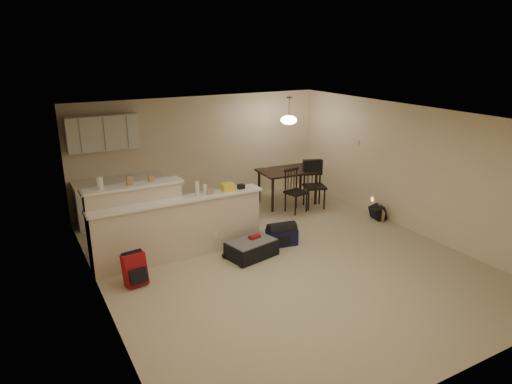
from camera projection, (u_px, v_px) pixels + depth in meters
room at (281, 191)px, 7.66m from camera, size 7.00×7.02×2.50m
breakfast_bar at (164, 226)px, 7.86m from camera, size 3.08×0.58×1.39m
upper_cabinets at (102, 133)px, 9.20m from camera, size 1.40×0.34×0.70m
kitchen_counter at (121, 201)px, 9.64m from camera, size 1.80×0.60×0.90m
thermostat at (358, 142)px, 10.24m from camera, size 0.02×0.12×0.12m
jar at (100, 183)px, 7.26m from camera, size 0.10×0.10×0.20m
cereal_box at (130, 180)px, 7.49m from camera, size 0.10×0.07×0.16m
small_box at (151, 179)px, 7.66m from camera, size 0.08×0.06×0.12m
bottle_a at (197, 189)px, 7.88m from camera, size 0.07×0.07×0.26m
bottle_b at (205, 190)px, 7.96m from camera, size 0.06×0.06×0.18m
bag_lump at (228, 187)px, 8.17m from camera, size 0.22×0.18×0.14m
pouch at (241, 187)px, 8.30m from camera, size 0.12×0.10×0.08m
extra_item_x at (209, 191)px, 8.01m from camera, size 0.13×0.10×0.10m
dining_table at (288, 174)px, 10.61m from camera, size 1.36×0.95×0.82m
pendant_lamp at (289, 120)px, 10.22m from camera, size 0.36×0.36×0.62m
dining_chair_near at (296, 191)px, 10.14m from camera, size 0.49×0.48×0.97m
dining_chair_far at (314, 185)px, 10.40m from camera, size 0.58×0.57×1.07m
suitcase at (252, 249)px, 8.08m from camera, size 0.94×0.71×0.28m
red_backpack at (135, 269)px, 7.11m from camera, size 0.36×0.25×0.51m
navy_duffel at (282, 237)px, 8.56m from camera, size 0.60×0.39×0.30m
black_daypack at (378, 213)px, 9.82m from camera, size 0.28×0.36×0.28m
cardboard_sheet at (381, 214)px, 9.75m from camera, size 0.15×0.35×0.28m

